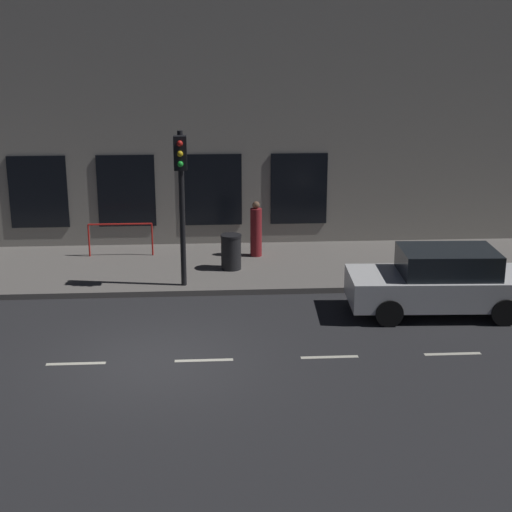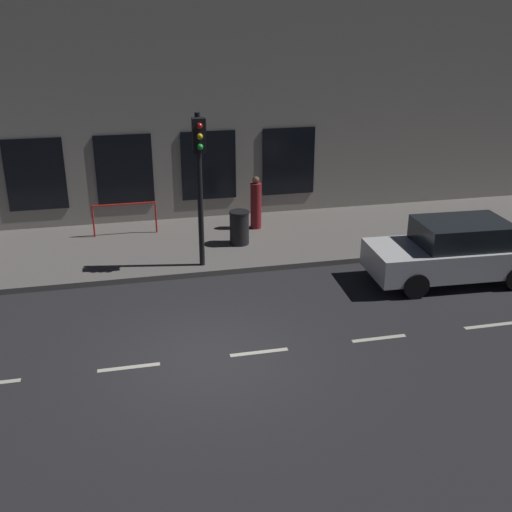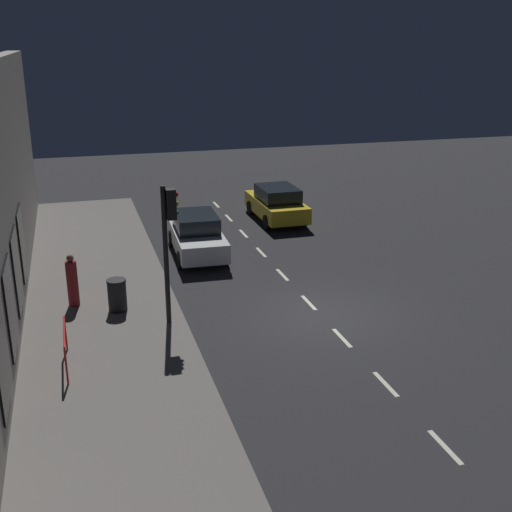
{
  "view_description": "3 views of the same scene",
  "coord_description": "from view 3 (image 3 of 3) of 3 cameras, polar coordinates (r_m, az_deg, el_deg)",
  "views": [
    {
      "loc": [
        -14.75,
        -1.13,
        6.56
      ],
      "look_at": [
        1.56,
        -2.17,
        1.76
      ],
      "focal_mm": 54.63,
      "sensor_mm": 36.0,
      "label": 1
    },
    {
      "loc": [
        -10.73,
        1.48,
        6.54
      ],
      "look_at": [
        1.25,
        -1.22,
        1.6
      ],
      "focal_mm": 43.83,
      "sensor_mm": 36.0,
      "label": 2
    },
    {
      "loc": [
        6.79,
        16.32,
        7.88
      ],
      "look_at": [
        1.56,
        -1.56,
        1.52
      ],
      "focal_mm": 44.88,
      "sensor_mm": 36.0,
      "label": 3
    }
  ],
  "objects": [
    {
      "name": "traffic_light",
      "position": [
        17.69,
        -7.79,
        2.28
      ],
      "size": [
        0.49,
        0.32,
        3.99
      ],
      "color": "black",
      "rests_on": "sidewalk"
    },
    {
      "name": "sidewalk",
      "position": [
        18.09,
        -13.07,
        -7.23
      ],
      "size": [
        4.5,
        32.0,
        0.15
      ],
      "color": "slate",
      "rests_on": "ground"
    },
    {
      "name": "trash_bin",
      "position": [
        19.49,
        -12.27,
        -3.41
      ],
      "size": [
        0.58,
        0.58,
        0.97
      ],
      "color": "black",
      "rests_on": "sidewalk"
    },
    {
      "name": "lane_centre_line",
      "position": [
        20.2,
        4.72,
        -4.16
      ],
      "size": [
        0.12,
        27.2,
        0.01
      ],
      "color": "beige",
      "rests_on": "ground"
    },
    {
      "name": "parked_car_0",
      "position": [
        29.01,
        1.86,
        4.7
      ],
      "size": [
        1.92,
        4.19,
        1.58
      ],
      "rotation": [
        0.0,
        0.0,
        3.14
      ],
      "color": "gold",
      "rests_on": "ground"
    },
    {
      "name": "red_railing",
      "position": [
        16.48,
        -16.66,
        -7.22
      ],
      "size": [
        0.05,
        1.88,
        0.97
      ],
      "color": "red",
      "rests_on": "sidewalk"
    },
    {
      "name": "parked_car_1",
      "position": [
        24.4,
        -5.29,
        1.88
      ],
      "size": [
        1.98,
        4.34,
        1.58
      ],
      "rotation": [
        0.0,
        0.0,
        -0.04
      ],
      "color": "silver",
      "rests_on": "ground"
    },
    {
      "name": "ground_plane",
      "position": [
        19.35,
        5.78,
        -5.28
      ],
      "size": [
        60.0,
        60.0,
        0.0
      ],
      "primitive_type": "plane",
      "color": "#28282B"
    },
    {
      "name": "pedestrian_0",
      "position": [
        20.09,
        -16.05,
        -2.24
      ],
      "size": [
        0.47,
        0.47,
        1.63
      ],
      "rotation": [
        0.0,
        0.0,
        0.71
      ],
      "color": "maroon",
      "rests_on": "sidewalk"
    }
  ]
}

